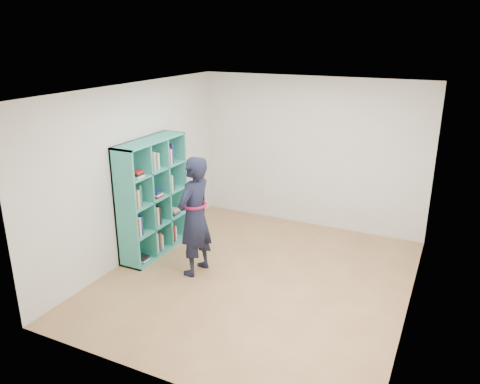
% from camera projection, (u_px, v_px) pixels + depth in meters
% --- Properties ---
extents(floor, '(4.50, 4.50, 0.00)m').
position_uv_depth(floor, '(257.00, 278.00, 6.55)').
color(floor, '#986945').
rests_on(floor, ground).
extents(ceiling, '(4.50, 4.50, 0.00)m').
position_uv_depth(ceiling, '(259.00, 90.00, 5.71)').
color(ceiling, white).
rests_on(ceiling, wall_back).
extents(wall_left, '(0.02, 4.50, 2.60)m').
position_uv_depth(wall_left, '(135.00, 172.00, 6.95)').
color(wall_left, silver).
rests_on(wall_left, floor).
extents(wall_right, '(0.02, 4.50, 2.60)m').
position_uv_depth(wall_right, '(419.00, 215.00, 5.31)').
color(wall_right, silver).
rests_on(wall_right, floor).
extents(wall_back, '(4.00, 0.02, 2.60)m').
position_uv_depth(wall_back, '(310.00, 153.00, 8.05)').
color(wall_back, silver).
rests_on(wall_back, floor).
extents(wall_front, '(4.00, 0.02, 2.60)m').
position_uv_depth(wall_front, '(158.00, 263.00, 4.22)').
color(wall_front, silver).
rests_on(wall_front, floor).
extents(bookshelf, '(0.39, 1.34, 1.79)m').
position_uv_depth(bookshelf, '(151.00, 198.00, 7.12)').
color(bookshelf, teal).
rests_on(bookshelf, floor).
extents(person, '(0.47, 0.66, 1.71)m').
position_uv_depth(person, '(195.00, 216.00, 6.47)').
color(person, black).
rests_on(person, floor).
extents(smartphone, '(0.01, 0.11, 0.14)m').
position_uv_depth(smartphone, '(190.00, 205.00, 6.58)').
color(smartphone, silver).
rests_on(smartphone, person).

